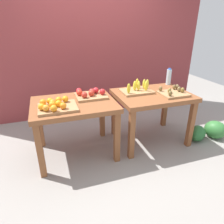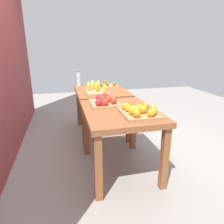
{
  "view_description": "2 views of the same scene",
  "coord_description": "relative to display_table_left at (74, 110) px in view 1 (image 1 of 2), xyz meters",
  "views": [
    {
      "loc": [
        -0.85,
        -2.38,
        1.67
      ],
      "look_at": [
        -0.04,
        0.02,
        0.54
      ],
      "focal_mm": 32.17,
      "sensor_mm": 36.0,
      "label": 1
    },
    {
      "loc": [
        -2.61,
        0.6,
        1.42
      ],
      "look_at": [
        -0.09,
        -0.03,
        0.58
      ],
      "focal_mm": 32.07,
      "sensor_mm": 36.0,
      "label": 2
    }
  ],
  "objects": [
    {
      "name": "orange_bin",
      "position": [
        -0.23,
        -0.14,
        0.15
      ],
      "size": [
        0.44,
        0.37,
        0.11
      ],
      "color": "#A67A4E",
      "rests_on": "display_table_left"
    },
    {
      "name": "display_table_left",
      "position": [
        0.0,
        0.0,
        0.0
      ],
      "size": [
        1.04,
        0.8,
        0.75
      ],
      "color": "brown",
      "rests_on": "ground_plane"
    },
    {
      "name": "back_wall",
      "position": [
        0.56,
        1.35,
        0.86
      ],
      "size": [
        4.4,
        0.12,
        3.0
      ],
      "primitive_type": "cube",
      "color": "brown",
      "rests_on": "ground_plane"
    },
    {
      "name": "watermelon_pile",
      "position": [
        2.0,
        -0.27,
        -0.51
      ],
      "size": [
        0.71,
        0.43,
        0.28
      ],
      "color": "#337434",
      "rests_on": "ground_plane"
    },
    {
      "name": "apple_bin",
      "position": [
        0.24,
        0.12,
        0.15
      ],
      "size": [
        0.41,
        0.34,
        0.11
      ],
      "color": "#A67A4E",
      "rests_on": "display_table_left"
    },
    {
      "name": "water_bottle",
      "position": [
        1.57,
        0.32,
        0.24
      ],
      "size": [
        0.07,
        0.07,
        0.26
      ],
      "color": "silver",
      "rests_on": "display_table_right"
    },
    {
      "name": "banana_crate",
      "position": [
        0.93,
        0.11,
        0.15
      ],
      "size": [
        0.44,
        0.32,
        0.17
      ],
      "color": "#A67A4E",
      "rests_on": "display_table_right"
    },
    {
      "name": "display_table_right",
      "position": [
        1.12,
        0.0,
        0.0
      ],
      "size": [
        1.04,
        0.8,
        0.75
      ],
      "color": "brown",
      "rests_on": "ground_plane"
    },
    {
      "name": "kiwi_bin",
      "position": [
        1.36,
        -0.14,
        0.14
      ],
      "size": [
        0.36,
        0.32,
        0.1
      ],
      "color": "#A67A4E",
      "rests_on": "display_table_right"
    },
    {
      "name": "ground_plane",
      "position": [
        0.56,
        0.0,
        -0.64
      ],
      "size": [
        8.0,
        8.0,
        0.0
      ],
      "primitive_type": "plane",
      "color": "gray"
    }
  ]
}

